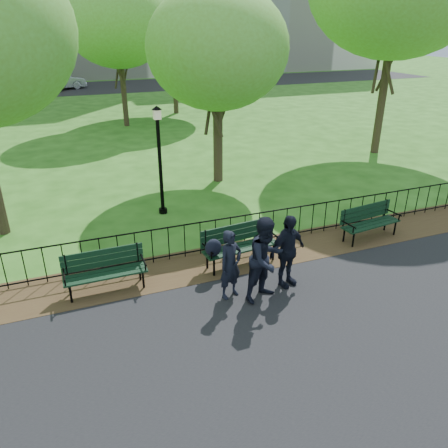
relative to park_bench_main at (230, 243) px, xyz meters
name	(u,v)px	position (x,y,z in m)	size (l,w,h in m)	color
ground	(256,291)	(0.15, -1.18, -0.63)	(120.00, 120.00, 0.00)	#285817
asphalt_path	(352,408)	(0.15, -4.58, -0.63)	(60.00, 9.20, 0.01)	black
dirt_strip	(230,259)	(0.15, 0.32, -0.62)	(60.00, 1.60, 0.01)	#3A2817
far_street	(90,88)	(0.15, 33.82, -0.63)	(70.00, 9.00, 0.01)	black
iron_fence	(223,233)	(0.15, 0.82, -0.13)	(24.06, 0.06, 1.00)	black
park_bench_main	(230,243)	(0.00, 0.00, 0.00)	(1.90, 0.75, 1.04)	black
park_bench_left_a	(104,266)	(-2.85, 0.08, -0.07)	(1.74, 0.56, 0.98)	black
park_bench_right_a	(369,218)	(4.03, 0.12, -0.07)	(1.77, 0.73, 0.97)	black
lamppost	(160,157)	(-0.68, 3.75, 1.12)	(0.29, 0.29, 3.21)	black
tree_near_e	(217,49)	(1.95, 5.97, 3.88)	(4.67, 4.67, 6.51)	#2D2116
tree_far_c	(117,20)	(0.45, 16.66, 4.77)	(5.58, 5.58, 7.78)	#2D2116
tree_far_e	(171,0)	(4.08, 19.35, 5.84)	(6.68, 6.68, 9.32)	#2D2116
person_left	(231,265)	(-0.44, -1.14, 0.13)	(0.55, 0.36, 1.51)	black
person_mid	(266,259)	(0.21, -1.45, 0.29)	(0.89, 0.46, 1.82)	black
person_right	(287,251)	(0.86, -1.16, 0.21)	(0.97, 0.40, 1.65)	black
taxi	(33,81)	(-4.44, 33.24, 0.21)	(1.97, 4.89, 1.67)	yellow
sedan_silver	(59,81)	(-2.39, 33.47, 0.09)	(1.51, 4.32, 1.42)	#989A9F
sedan_dark	(235,74)	(14.10, 33.63, 0.06)	(1.91, 4.70, 1.37)	black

